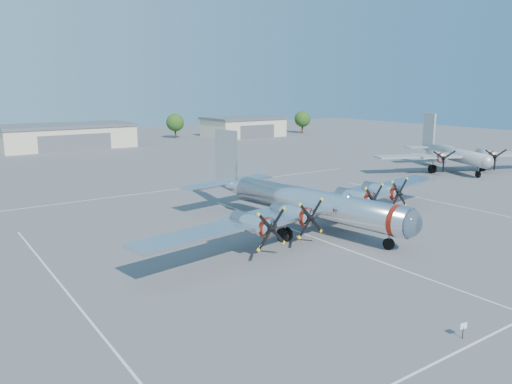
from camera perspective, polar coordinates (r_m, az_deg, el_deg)
ground at (r=48.08m, az=4.72°, el=-4.51°), size 260.00×260.00×0.00m
parking_lines at (r=46.80m, az=6.09°, el=-4.99°), size 60.00×50.08×0.01m
hangar_center at (r=121.54m, az=-20.82°, el=6.01°), size 28.60×14.60×5.40m
hangar_east at (r=141.11m, az=-1.48°, el=7.48°), size 20.60×14.60×5.40m
tree_east at (r=137.36m, az=-9.23°, el=7.84°), size 4.80×4.80×6.64m
tree_far_east at (r=151.41m, az=5.33°, el=8.31°), size 4.80×4.80×6.64m
main_bomber_b29 at (r=49.41m, az=5.53°, el=-4.07°), size 43.89×33.33×8.87m
twin_engine_east at (r=88.66m, az=21.58°, el=2.27°), size 34.40×30.24×9.06m
info_placard at (r=30.46m, az=22.61°, el=-14.12°), size 0.48×0.13×0.92m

